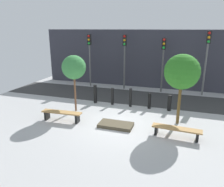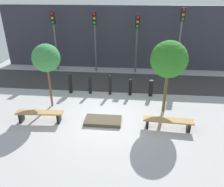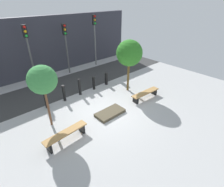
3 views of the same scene
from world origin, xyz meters
TOP-DOWN VIEW (x-y plane):
  - ground_plane at (0.00, 0.00)m, footprint 18.00×18.00m
  - road_strip at (0.00, 4.42)m, footprint 18.00×3.09m
  - building_facade at (0.00, 7.41)m, footprint 16.20×0.50m
  - bench_left at (-2.67, -0.41)m, footprint 1.99×0.51m
  - bench_right at (2.67, -0.41)m, footprint 2.01×0.52m
  - planter_bed at (0.00, -0.21)m, footprint 1.55×0.82m
  - tree_behind_left_bench at (-2.67, 1.04)m, footprint 1.25×1.25m
  - tree_behind_right_bench at (2.67, 1.04)m, footprint 1.58×1.58m
  - bollard_far_left at (-2.17, 2.62)m, footprint 0.20×0.20m
  - bollard_left at (-1.09, 2.62)m, footprint 0.16×0.16m
  - bollard_center at (0.00, 2.62)m, footprint 0.16×0.16m
  - bollard_right at (1.09, 2.62)m, footprint 0.17×0.17m
  - bollard_far_right at (2.17, 2.62)m, footprint 0.21×0.21m
  - traffic_light_west at (-4.07, 6.25)m, footprint 0.28×0.27m
  - traffic_light_mid_west at (-1.36, 6.25)m, footprint 0.28×0.27m
  - traffic_light_mid_east at (1.36, 6.25)m, footprint 0.28×0.27m
  - traffic_light_east at (4.07, 6.25)m, footprint 0.28×0.27m

SIDE VIEW (x-z plane):
  - ground_plane at x=0.00m, z-range 0.00..0.00m
  - road_strip at x=0.00m, z-range 0.00..0.01m
  - planter_bed at x=0.00m, z-range 0.00..0.15m
  - bench_right at x=2.67m, z-range 0.10..0.52m
  - bench_left at x=-2.67m, z-range 0.11..0.59m
  - bollard_far_right at x=2.17m, z-range 0.00..0.88m
  - bollard_right at x=1.09m, z-range 0.00..0.90m
  - bollard_left at x=-1.09m, z-range 0.00..1.00m
  - bollard_center at x=0.00m, z-range 0.00..1.07m
  - bollard_far_left at x=-2.17m, z-range 0.00..1.10m
  - building_facade at x=0.00m, z-range 0.00..4.25m
  - tree_behind_left_bench at x=-2.67m, z-range 0.87..3.89m
  - tree_behind_right_bench at x=2.67m, z-range 0.83..4.10m
  - traffic_light_mid_east at x=1.36m, z-range 0.71..4.44m
  - traffic_light_west at x=-4.07m, z-range 0.73..4.65m
  - traffic_light_mid_west at x=-1.36m, z-range 0.73..4.65m
  - traffic_light_east at x=4.07m, z-range 0.77..4.95m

